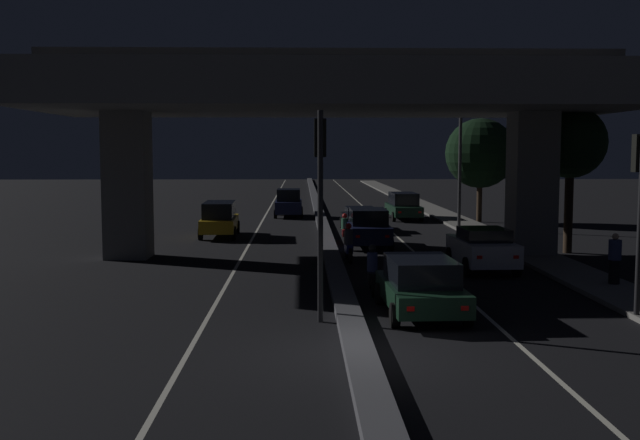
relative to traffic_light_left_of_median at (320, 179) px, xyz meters
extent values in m
plane|color=black|center=(0.72, -3.09, -3.59)|extent=(200.00, 200.00, 0.00)
cube|color=beige|center=(-2.89, 31.91, -3.59)|extent=(0.12, 126.00, 0.00)
cube|color=beige|center=(4.34, 31.91, -3.59)|extent=(0.12, 126.00, 0.00)
cube|color=#4C4C51|center=(0.72, 31.91, -3.47)|extent=(0.65, 126.00, 0.25)
cube|color=slate|center=(8.94, 24.91, -3.52)|extent=(2.01, 126.00, 0.15)
cube|color=gray|center=(-7.43, 11.55, -0.67)|extent=(1.69, 1.71, 5.85)
cube|color=gray|center=(8.88, 11.55, -0.67)|extent=(1.69, 1.71, 5.85)
cube|color=gray|center=(0.72, 11.55, 3.06)|extent=(23.45, 10.23, 1.59)
cube|color=#333335|center=(0.72, 11.55, 4.30)|extent=(23.45, 0.40, 0.90)
cylinder|color=black|center=(0.00, -0.10, -0.95)|extent=(0.14, 0.14, 5.28)
cube|color=black|center=(0.00, 0.08, 1.01)|extent=(0.30, 0.28, 0.95)
sphere|color=red|center=(0.00, 0.23, 1.31)|extent=(0.18, 0.18, 0.18)
sphere|color=black|center=(0.00, 0.23, 1.01)|extent=(0.18, 0.18, 0.18)
sphere|color=black|center=(0.00, 0.23, 0.72)|extent=(0.18, 0.18, 0.18)
cylinder|color=black|center=(8.03, -0.10, -1.14)|extent=(0.14, 0.14, 4.90)
cube|color=black|center=(8.03, 0.08, 0.63)|extent=(0.30, 0.28, 0.95)
sphere|color=red|center=(8.03, 0.23, 0.93)|extent=(0.18, 0.18, 0.18)
sphere|color=black|center=(8.03, 0.23, 0.63)|extent=(0.18, 0.18, 0.18)
sphere|color=black|center=(8.03, 0.23, 0.34)|extent=(0.18, 0.18, 0.18)
cylinder|color=#2D2D30|center=(8.16, 22.02, 0.20)|extent=(0.18, 0.18, 7.59)
cylinder|color=#2D2D30|center=(7.10, 22.02, 3.84)|extent=(2.13, 0.10, 0.10)
ellipsoid|color=#F2B759|center=(6.03, 22.02, 3.74)|extent=(0.56, 0.32, 0.24)
cube|color=black|center=(2.65, 0.67, -3.01)|extent=(1.97, 4.24, 0.55)
cube|color=black|center=(2.65, 0.67, -2.41)|extent=(1.69, 2.56, 0.64)
cylinder|color=black|center=(1.71, 2.02, -3.29)|extent=(0.22, 0.62, 0.61)
cylinder|color=black|center=(3.50, 2.08, -3.29)|extent=(0.22, 0.62, 0.61)
cylinder|color=black|center=(1.80, -0.74, -3.29)|extent=(0.22, 0.62, 0.61)
cylinder|color=black|center=(3.59, -0.68, -3.29)|extent=(0.22, 0.62, 0.61)
cube|color=red|center=(2.07, -1.45, -2.98)|extent=(0.18, 0.04, 0.11)
cube|color=red|center=(3.36, -1.41, -2.98)|extent=(0.18, 0.04, 0.11)
cube|color=silver|center=(6.01, 7.88, -2.86)|extent=(1.85, 4.01, 0.78)
cube|color=black|center=(6.01, 7.68, -2.25)|extent=(1.59, 1.94, 0.44)
cylinder|color=black|center=(5.12, 9.17, -3.25)|extent=(0.22, 0.69, 0.69)
cylinder|color=black|center=(6.84, 9.21, -3.25)|extent=(0.22, 0.69, 0.69)
cylinder|color=black|center=(5.18, 6.55, -3.25)|extent=(0.22, 0.69, 0.69)
cylinder|color=black|center=(6.90, 6.59, -3.25)|extent=(0.22, 0.69, 0.69)
cube|color=red|center=(5.44, 5.87, -2.82)|extent=(0.18, 0.03, 0.11)
cube|color=red|center=(6.67, 5.90, -2.82)|extent=(0.18, 0.03, 0.11)
cube|color=#141938|center=(2.52, 14.73, -2.93)|extent=(1.79, 4.05, 0.73)
cube|color=black|center=(2.52, 14.73, -2.22)|extent=(1.57, 2.43, 0.68)
cylinder|color=black|center=(1.65, 16.06, -3.29)|extent=(0.20, 0.60, 0.60)
cylinder|color=black|center=(3.39, 16.07, -3.29)|extent=(0.20, 0.60, 0.60)
cylinder|color=black|center=(1.66, 13.40, -3.29)|extent=(0.20, 0.60, 0.60)
cylinder|color=black|center=(3.40, 13.40, -3.29)|extent=(0.20, 0.60, 0.60)
cube|color=red|center=(1.91, 12.70, -2.89)|extent=(0.18, 0.03, 0.11)
cube|color=red|center=(3.15, 12.70, -2.89)|extent=(0.18, 0.03, 0.11)
cube|color=black|center=(2.69, 21.69, -3.02)|extent=(1.88, 4.54, 0.55)
cube|color=black|center=(2.70, 21.57, -2.52)|extent=(1.57, 1.85, 0.44)
cylinder|color=black|center=(1.81, 23.13, -3.29)|extent=(0.22, 0.61, 0.60)
cylinder|color=black|center=(3.46, 23.19, -3.29)|extent=(0.22, 0.61, 0.60)
cylinder|color=black|center=(1.93, 20.18, -3.29)|extent=(0.22, 0.61, 0.60)
cylinder|color=black|center=(3.58, 20.25, -3.29)|extent=(0.22, 0.61, 0.60)
cube|color=red|center=(2.19, 19.42, -2.99)|extent=(0.18, 0.04, 0.11)
cube|color=red|center=(3.38, 19.47, -2.99)|extent=(0.18, 0.04, 0.11)
cube|color=black|center=(5.97, 28.33, -2.98)|extent=(1.86, 4.79, 0.61)
cube|color=black|center=(5.97, 28.33, -2.29)|extent=(1.60, 2.88, 0.77)
cylinder|color=black|center=(5.08, 29.87, -3.29)|extent=(0.22, 0.61, 0.61)
cylinder|color=black|center=(6.77, 29.92, -3.29)|extent=(0.22, 0.61, 0.61)
cylinder|color=black|center=(5.16, 26.74, -3.29)|extent=(0.22, 0.61, 0.61)
cylinder|color=black|center=(6.85, 26.79, -3.29)|extent=(0.22, 0.61, 0.61)
cube|color=red|center=(5.42, 25.93, -2.95)|extent=(0.18, 0.03, 0.11)
cube|color=red|center=(6.63, 25.97, -2.95)|extent=(0.18, 0.03, 0.11)
cube|color=gold|center=(-4.58, 18.92, -2.94)|extent=(1.77, 4.47, 0.64)
cube|color=black|center=(-4.58, 18.80, -2.22)|extent=(1.54, 3.23, 0.78)
cylinder|color=black|center=(-3.74, 17.47, -3.26)|extent=(0.22, 0.67, 0.67)
cylinder|color=black|center=(-5.35, 17.43, -3.26)|extent=(0.22, 0.67, 0.67)
cylinder|color=black|center=(-3.81, 20.40, -3.26)|extent=(0.22, 0.67, 0.67)
cylinder|color=black|center=(-5.43, 20.36, -3.26)|extent=(0.22, 0.67, 0.67)
cube|color=white|center=(-4.06, 21.15, -3.03)|extent=(0.18, 0.03, 0.11)
cube|color=white|center=(-5.22, 21.12, -3.03)|extent=(0.18, 0.03, 0.11)
cube|color=#141938|center=(-1.31, 30.38, -2.92)|extent=(1.71, 3.92, 0.76)
cube|color=black|center=(-1.31, 30.38, -2.15)|extent=(1.50, 2.36, 0.77)
cylinder|color=black|center=(-0.48, 29.09, -3.30)|extent=(0.20, 0.59, 0.59)
cylinder|color=black|center=(-2.14, 29.09, -3.30)|extent=(0.20, 0.59, 0.59)
cylinder|color=black|center=(-0.49, 31.68, -3.30)|extent=(0.20, 0.59, 0.59)
cylinder|color=black|center=(-2.15, 31.68, -3.30)|extent=(0.20, 0.59, 0.59)
cube|color=white|center=(-0.72, 32.36, -3.03)|extent=(0.18, 0.03, 0.11)
cube|color=white|center=(-1.91, 32.35, -3.03)|extent=(0.18, 0.03, 0.11)
cylinder|color=black|center=(1.70, 4.48, -3.32)|extent=(0.10, 0.56, 0.55)
cylinder|color=black|center=(1.64, 3.10, -3.32)|extent=(0.12, 0.56, 0.55)
cube|color=black|center=(1.67, 3.79, -3.10)|extent=(0.28, 1.06, 0.32)
cylinder|color=navy|center=(1.67, 3.79, -2.65)|extent=(0.33, 0.33, 0.58)
sphere|color=black|center=(1.67, 3.79, -2.24)|extent=(0.24, 0.24, 0.24)
cube|color=red|center=(1.64, 3.05, -3.10)|extent=(0.08, 0.03, 0.08)
cylinder|color=black|center=(1.32, 10.76, -3.29)|extent=(0.12, 0.61, 0.61)
cylinder|color=black|center=(1.39, 9.57, -3.29)|extent=(0.13, 0.61, 0.61)
cube|color=navy|center=(1.35, 10.16, -3.07)|extent=(0.29, 0.92, 0.32)
cylinder|color=#3F3F44|center=(1.35, 10.16, -2.61)|extent=(0.34, 0.34, 0.59)
sphere|color=#B21919|center=(1.35, 10.16, -2.20)|extent=(0.24, 0.24, 0.24)
cube|color=red|center=(1.39, 9.52, -3.07)|extent=(0.08, 0.03, 0.08)
cylinder|color=black|center=(1.57, 16.67, -3.30)|extent=(0.10, 0.60, 0.59)
cylinder|color=black|center=(1.52, 15.34, -3.30)|extent=(0.12, 0.60, 0.59)
cube|color=maroon|center=(1.54, 16.01, -3.08)|extent=(0.28, 1.02, 0.32)
cylinder|color=#26593F|center=(1.54, 16.01, -2.67)|extent=(0.33, 0.33, 0.49)
sphere|color=#B21919|center=(1.54, 16.01, -2.30)|extent=(0.24, 0.24, 0.24)
cube|color=red|center=(1.52, 15.29, -3.08)|extent=(0.08, 0.03, 0.08)
cylinder|color=black|center=(9.31, 4.31, -3.07)|extent=(0.33, 0.33, 0.76)
cylinder|color=navy|center=(9.31, 4.31, -2.38)|extent=(0.39, 0.39, 0.63)
sphere|color=tan|center=(9.31, 4.31, -1.96)|extent=(0.20, 0.20, 0.20)
cylinder|color=#2D2116|center=(10.77, 12.51, -1.83)|extent=(0.36, 0.36, 3.53)
sphere|color=black|center=(10.77, 12.51, 1.07)|extent=(3.01, 3.01, 3.01)
cylinder|color=#38281C|center=(10.33, 26.44, -2.30)|extent=(0.33, 0.33, 2.59)
sphere|color=black|center=(10.33, 26.44, 0.58)|extent=(4.21, 4.21, 4.21)
camera|label=1|loc=(-0.47, -18.57, 0.68)|focal=42.00mm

